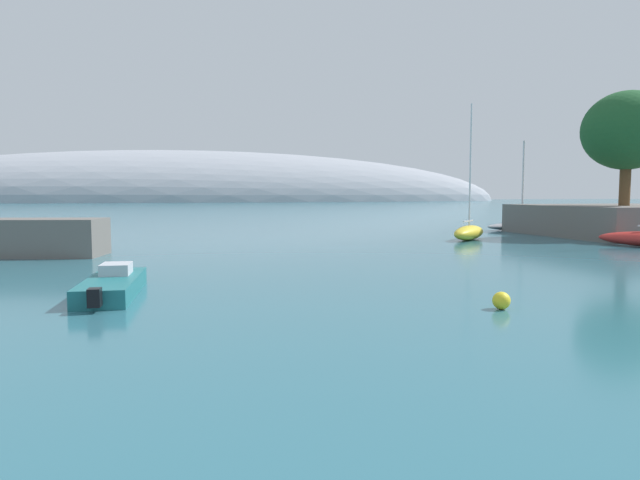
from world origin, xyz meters
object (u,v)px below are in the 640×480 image
sailboat_grey_mid_mooring (522,225)px  tree_clump_shore (627,131)px  motorboat_teal_foreground (113,285)px  sailboat_yellow_outer_mooring (469,232)px  mooring_buoy_yellow (501,301)px

sailboat_grey_mid_mooring → tree_clump_shore: bearing=-84.6°
sailboat_grey_mid_mooring → motorboat_teal_foreground: (-34.85, -27.00, -0.11)m
sailboat_grey_mid_mooring → sailboat_yellow_outer_mooring: bearing=-148.1°
sailboat_grey_mid_mooring → sailboat_yellow_outer_mooring: 14.30m
tree_clump_shore → sailboat_yellow_outer_mooring: tree_clump_shore is taller
tree_clump_shore → motorboat_teal_foreground: size_ratio=1.53×
mooring_buoy_yellow → sailboat_grey_mid_mooring: bearing=54.6°
tree_clump_shore → motorboat_teal_foreground: 41.77m
sailboat_grey_mid_mooring → mooring_buoy_yellow: size_ratio=15.77×
sailboat_grey_mid_mooring → motorboat_teal_foreground: 44.09m
motorboat_teal_foreground → sailboat_grey_mid_mooring: bearing=-48.1°
sailboat_grey_mid_mooring → motorboat_teal_foreground: bearing=-150.4°
motorboat_teal_foreground → mooring_buoy_yellow: bearing=-111.5°
sailboat_grey_mid_mooring → sailboat_yellow_outer_mooring: sailboat_yellow_outer_mooring is taller
tree_clump_shore → motorboat_teal_foreground: (-37.29, -16.97, -8.15)m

